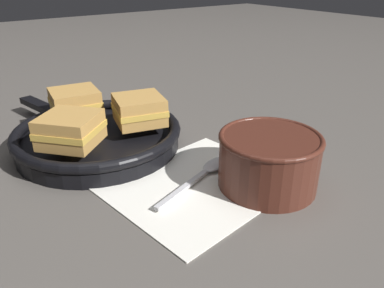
# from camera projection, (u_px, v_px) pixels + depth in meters

# --- Properties ---
(ground_plane) EXTENTS (4.00, 4.00, 0.00)m
(ground_plane) POSITION_uv_depth(u_px,v_px,m) (213.00, 176.00, 0.57)
(ground_plane) COLOR #56514C
(napkin) EXTENTS (0.27, 0.24, 0.00)m
(napkin) POSITION_uv_depth(u_px,v_px,m) (199.00, 184.00, 0.54)
(napkin) COLOR white
(napkin) RESTS_ON ground_plane
(soup_bowl) EXTENTS (0.14, 0.14, 0.08)m
(soup_bowl) POSITION_uv_depth(u_px,v_px,m) (269.00, 158.00, 0.52)
(soup_bowl) COLOR #4C2319
(soup_bowl) RESTS_ON ground_plane
(spoon) EXTENTS (0.17, 0.07, 0.01)m
(spoon) POSITION_uv_depth(u_px,v_px,m) (207.00, 170.00, 0.56)
(spoon) COLOR silver
(spoon) RESTS_ON napkin
(skillet) EXTENTS (0.28, 0.40, 0.04)m
(skillet) POSITION_uv_depth(u_px,v_px,m) (98.00, 136.00, 0.64)
(skillet) COLOR black
(skillet) RESTS_ON ground_plane
(sandwich_near_left) EXTENTS (0.10, 0.10, 0.05)m
(sandwich_near_left) POSITION_uv_depth(u_px,v_px,m) (139.00, 110.00, 0.64)
(sandwich_near_left) COLOR #C18E47
(sandwich_near_left) RESTS_ON skillet
(sandwich_near_right) EXTENTS (0.09, 0.09, 0.05)m
(sandwich_near_right) POSITION_uv_depth(u_px,v_px,m) (75.00, 102.00, 0.67)
(sandwich_near_right) COLOR #C18E47
(sandwich_near_right) RESTS_ON skillet
(sandwich_far_left) EXTENTS (0.12, 0.12, 0.05)m
(sandwich_far_left) POSITION_uv_depth(u_px,v_px,m) (70.00, 129.00, 0.56)
(sandwich_far_left) COLOR #C18E47
(sandwich_far_left) RESTS_ON skillet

